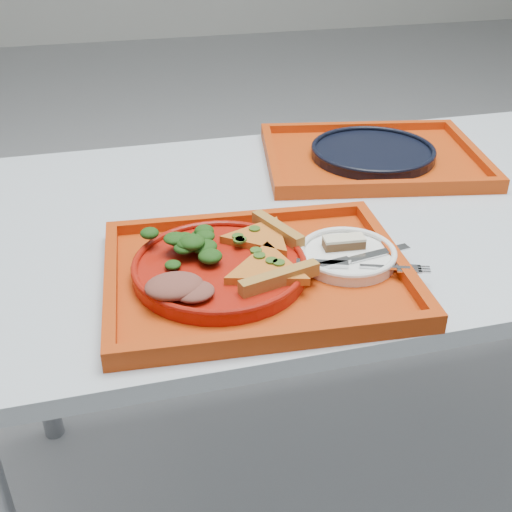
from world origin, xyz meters
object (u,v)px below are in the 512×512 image
at_px(dinner_plate, 220,270).
at_px(dessert_bar, 344,242).
at_px(tray_far, 372,160).
at_px(tray_main, 257,277).
at_px(navy_plate, 373,153).

distance_m(dinner_plate, dessert_bar, 0.20).
bearing_deg(dinner_plate, tray_far, 42.58).
bearing_deg(tray_main, tray_far, 51.72).
xyz_separation_m(dinner_plate, navy_plate, (0.41, 0.38, -0.00)).
height_order(dinner_plate, navy_plate, dinner_plate).
bearing_deg(navy_plate, tray_main, -132.55).
xyz_separation_m(tray_far, navy_plate, (0.00, 0.00, 0.01)).
bearing_deg(tray_main, dessert_bar, 11.72).
distance_m(dinner_plate, navy_plate, 0.56).
bearing_deg(tray_far, dessert_bar, -108.85).
xyz_separation_m(dinner_plate, dessert_bar, (0.20, 0.01, 0.01)).
relative_size(tray_main, tray_far, 1.00).
distance_m(tray_main, navy_plate, 0.52).
distance_m(tray_main, tray_far, 0.52).
relative_size(tray_main, dessert_bar, 6.78).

